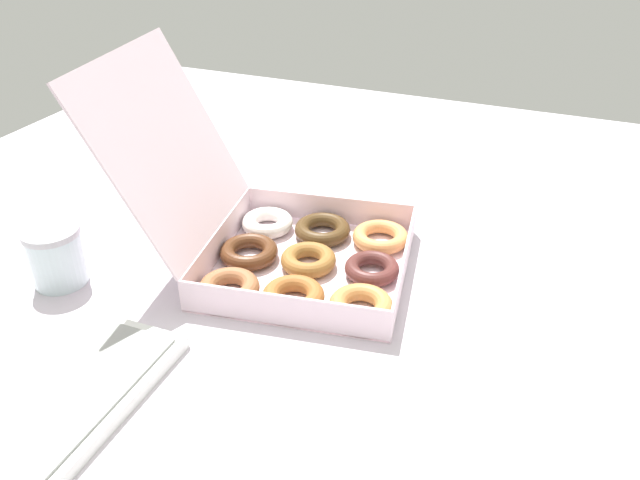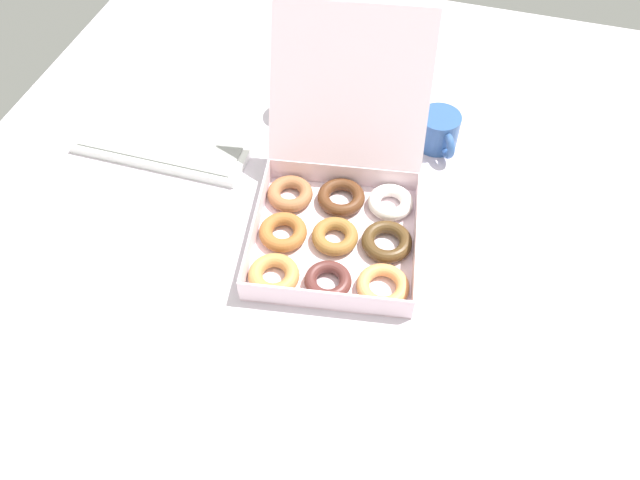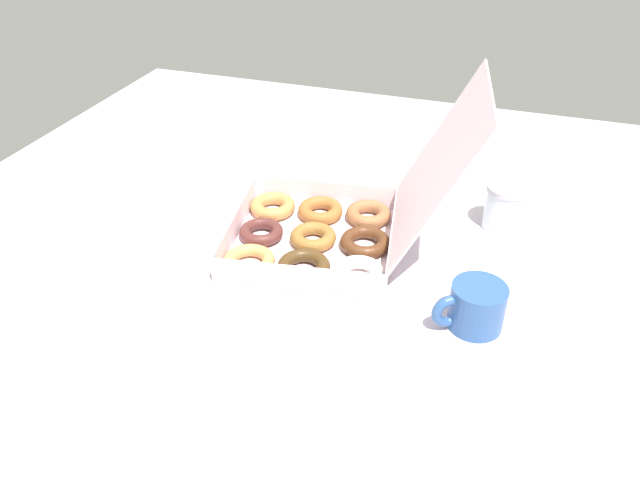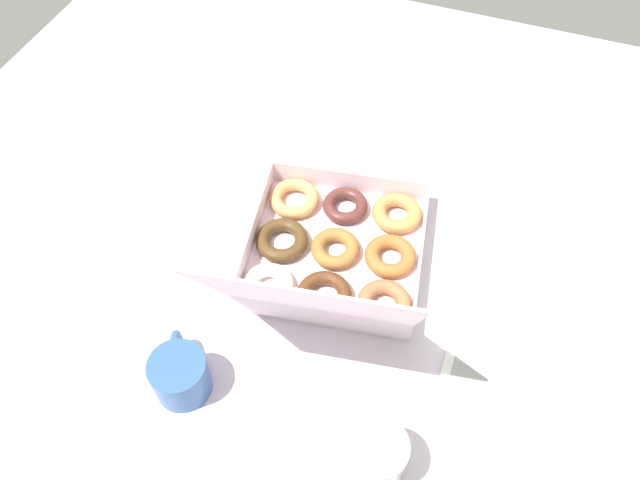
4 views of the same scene
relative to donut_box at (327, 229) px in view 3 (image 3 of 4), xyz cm
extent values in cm
cube|color=silver|center=(5.25, 0.61, -4.91)|extent=(180.00, 180.00, 2.00)
cube|color=white|center=(0.58, -2.94, -3.71)|extent=(36.59, 36.59, 0.40)
cube|color=white|center=(-15.02, -5.41, -0.84)|extent=(5.40, 31.65, 5.35)
cube|color=white|center=(16.17, -0.47, -0.84)|extent=(5.40, 31.65, 5.35)
cube|color=white|center=(3.05, -18.53, -0.84)|extent=(30.86, 5.28, 5.35)
cube|color=white|center=(-1.89, 12.66, -0.84)|extent=(30.86, 5.28, 5.35)
cube|color=white|center=(-3.04, 19.91, 16.14)|extent=(33.88, 19.47, 28.79)
torus|color=#BB8044|center=(-8.01, -15.05, -2.20)|extent=(12.13, 12.13, 2.80)
torus|color=#552926|center=(2.16, -13.44, -2.20)|extent=(11.75, 11.75, 2.38)
torus|color=#DA9253|center=(12.30, -11.69, -2.20)|extent=(13.37, 13.37, 2.48)
torus|color=#9B5D2A|center=(-9.64, -4.67, -2.20)|extent=(11.41, 11.41, 2.75)
torus|color=olive|center=(0.58, -2.80, -2.20)|extent=(12.03, 12.03, 2.69)
torus|color=#4B3319|center=(10.73, -1.21, -2.20)|extent=(12.09, 12.09, 2.63)
torus|color=#955D39|center=(-11.47, 5.51, -2.20)|extent=(13.47, 13.47, 2.77)
torus|color=#522D18|center=(-0.94, 7.57, -2.20)|extent=(11.14, 11.14, 2.58)
torus|color=white|center=(9.22, 9.10, -2.20)|extent=(13.30, 13.30, 2.68)
cube|color=white|center=(-43.64, 12.30, -3.01)|extent=(39.32, 14.80, 1.80)
cube|color=#999A97|center=(-43.64, 12.30, -1.91)|extent=(36.17, 12.43, 0.40)
cylinder|color=#2F5490|center=(15.08, 31.04, 0.12)|extent=(9.29, 9.29, 8.06)
torus|color=#2F5490|center=(17.72, 26.81, 0.12)|extent=(4.69, 6.13, 6.18)
cylinder|color=black|center=(15.08, 31.04, 2.70)|extent=(8.18, 8.18, 0.48)
cylinder|color=silver|center=(-18.09, 32.91, 0.50)|extent=(8.52, 8.52, 8.82)
cylinder|color=#B2B2B7|center=(-18.09, 32.91, 5.41)|extent=(8.94, 8.94, 1.00)
cube|color=white|center=(-16.03, -32.73, -3.84)|extent=(13.25, 11.49, 0.15)
camera|label=1|loc=(-79.33, -37.65, 54.74)|focal=35.00mm
camera|label=2|loc=(19.23, -77.00, 94.65)|focal=35.00mm
camera|label=3|loc=(99.15, 31.43, 67.12)|focal=35.00mm
camera|label=4|loc=(-20.24, 62.85, 92.83)|focal=35.00mm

